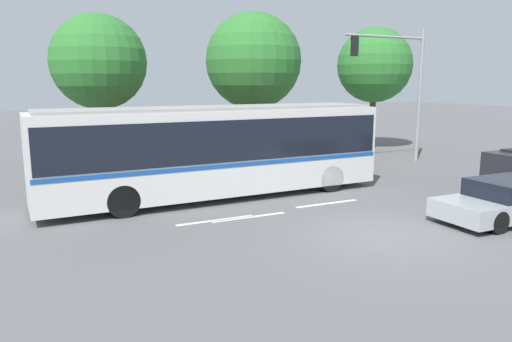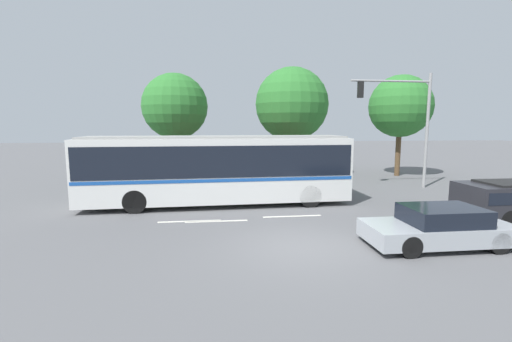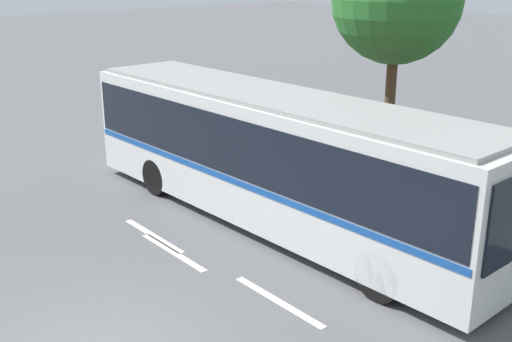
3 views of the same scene
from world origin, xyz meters
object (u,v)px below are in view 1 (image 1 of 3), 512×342
at_px(city_bus, 217,146).
at_px(street_tree_centre, 253,61).
at_px(traffic_light_pole, 402,77).
at_px(sedan_foreground, 507,201).
at_px(street_tree_right, 374,65).
at_px(street_tree_left, 99,62).

distance_m(city_bus, street_tree_centre, 10.23).
xyz_separation_m(traffic_light_pole, street_tree_centre, (-5.78, 5.02, 0.84)).
xyz_separation_m(sedan_foreground, traffic_light_pole, (4.42, 9.47, 3.74)).
height_order(sedan_foreground, street_tree_right, street_tree_right).
xyz_separation_m(city_bus, street_tree_right, (13.27, 7.88, 3.23)).
distance_m(sedan_foreground, traffic_light_pole, 11.10).
distance_m(city_bus, street_tree_right, 15.77).
bearing_deg(street_tree_right, street_tree_left, -179.68).
height_order(traffic_light_pole, street_tree_right, street_tree_right).
bearing_deg(street_tree_centre, traffic_light_pole, -40.97).
bearing_deg(sedan_foreground, street_tree_centre, -84.38).
bearing_deg(traffic_light_pole, street_tree_left, -18.95).
bearing_deg(street_tree_centre, sedan_foreground, -84.67).
height_order(city_bus, street_tree_left, street_tree_left).
relative_size(traffic_light_pole, street_tree_left, 0.94).
height_order(street_tree_left, street_tree_right, street_tree_right).
bearing_deg(street_tree_right, sedan_foreground, -114.89).
height_order(city_bus, street_tree_right, street_tree_right).
height_order(street_tree_centre, street_tree_right, street_tree_centre).
relative_size(city_bus, traffic_light_pole, 1.83).
xyz_separation_m(city_bus, street_tree_left, (-2.68, 7.79, 3.11)).
height_order(traffic_light_pole, street_tree_centre, street_tree_centre).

